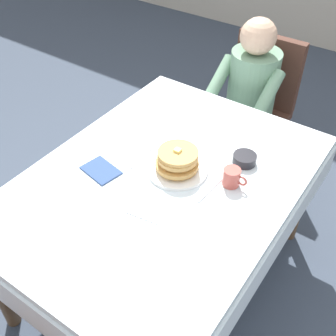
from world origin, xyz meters
TOP-DOWN VIEW (x-y plane):
  - ground_plane at (0.00, 0.00)m, footprint 14.00×14.00m
  - dining_table_main at (0.00, 0.00)m, footprint 1.12×1.52m
  - chair_diner at (-0.07, 1.17)m, footprint 0.44×0.45m
  - diner_person at (-0.07, 1.01)m, footprint 0.40×0.43m
  - plate_breakfast at (0.02, 0.08)m, footprint 0.28×0.28m
  - breakfast_stack at (0.02, 0.08)m, footprint 0.20×0.21m
  - cup_coffee at (0.27, 0.14)m, footprint 0.11×0.08m
  - bowl_butter at (0.25, 0.31)m, footprint 0.11×0.11m
  - fork_left_of_plate at (-0.17, 0.06)m, footprint 0.03×0.18m
  - knife_right_of_plate at (0.21, 0.06)m, footprint 0.03×0.20m
  - spoon_near_edge at (0.07, -0.24)m, footprint 0.15×0.04m
  - napkin_folded at (-0.26, -0.12)m, footprint 0.19×0.15m

SIDE VIEW (x-z plane):
  - ground_plane at x=0.00m, z-range 0.00..0.00m
  - chair_diner at x=-0.07m, z-range 0.06..0.99m
  - dining_table_main at x=0.00m, z-range 0.28..1.02m
  - diner_person at x=-0.07m, z-range 0.11..1.23m
  - fork_left_of_plate at x=-0.17m, z-range 0.74..0.74m
  - knife_right_of_plate at x=0.21m, z-range 0.74..0.74m
  - spoon_near_edge at x=0.07m, z-range 0.74..0.74m
  - napkin_folded at x=-0.26m, z-range 0.74..0.75m
  - plate_breakfast at x=0.02m, z-range 0.74..0.76m
  - bowl_butter at x=0.25m, z-range 0.74..0.78m
  - cup_coffee at x=0.27m, z-range 0.74..0.83m
  - breakfast_stack at x=0.02m, z-range 0.75..0.86m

